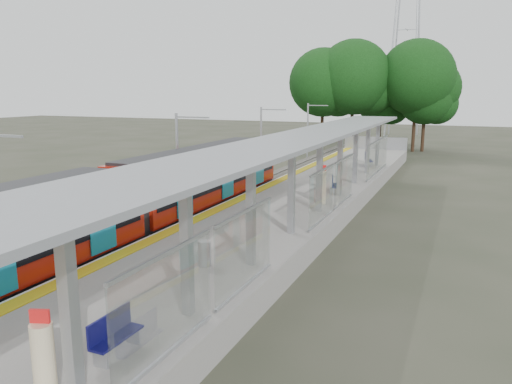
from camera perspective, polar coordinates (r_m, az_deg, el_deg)
trackbed at (r=28.12m, az=-4.58°, el=-1.82°), size 3.00×70.00×0.24m
platform at (r=26.31m, az=4.14°, el=-1.90°), size 6.00×50.00×1.00m
tactile_strip at (r=27.10m, az=-0.95°, el=-0.36°), size 0.60×50.00×0.02m
end_fence at (r=50.12m, az=13.48°, el=5.47°), size 6.00×0.10×1.20m
train at (r=20.88m, az=-15.24°, el=-1.43°), size 2.74×27.60×3.62m
canopy at (r=21.60m, az=5.03°, el=5.13°), size 3.27×38.00×3.66m
pylon at (r=78.78m, az=17.02°, el=20.08°), size 8.00×4.00×38.00m
tree_cluster at (r=57.39m, az=13.42°, el=12.03°), size 17.63×10.66×12.12m
catenary_masts at (r=27.60m, az=-8.81°, el=3.72°), size 2.08×48.16×5.40m
bench_near at (r=11.49m, az=-15.93°, el=-15.27°), size 0.43×1.35×0.92m
bench_mid at (r=28.14m, az=8.92°, el=0.91°), size 0.73×1.39×0.91m
bench_far at (r=38.47m, az=12.65°, el=3.67°), size 0.90×1.55×1.01m
info_pillar_near at (r=10.21m, az=-23.07°, el=-17.48°), size 0.41×0.41×1.81m
info_pillar_far at (r=25.21m, az=7.52°, el=0.58°), size 0.44×0.44×1.96m
litter_bin at (r=16.32m, az=-5.91°, el=-6.99°), size 0.41×0.41×0.84m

